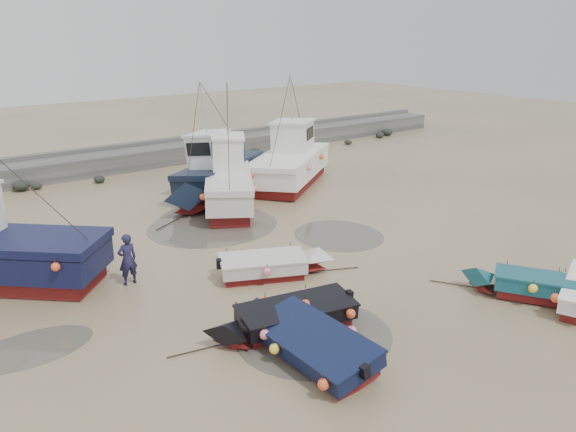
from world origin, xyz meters
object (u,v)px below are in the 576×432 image
Objects in this scene: cabin_boat_3 at (293,161)px; dinghy_1 at (308,336)px; cabin_boat_1 at (228,180)px; dinghy_4 at (285,314)px; cabin_boat_2 at (217,174)px; person at (130,284)px; dinghy_5 at (273,263)px; dinghy_2 at (534,283)px.

dinghy_1 is at bearing -72.19° from cabin_boat_3.
cabin_boat_1 and cabin_boat_3 have the same top height.
dinghy_1 is 0.71× the size of cabin_boat_1.
cabin_boat_1 reaches higher than dinghy_4.
cabin_boat_2 is (0.20, 1.48, 0.00)m from cabin_boat_1.
person is at bearing -96.11° from cabin_boat_3.
dinghy_1 is at bearing 128.33° from cabin_boat_2.
dinghy_4 is at bearing -5.66° from dinghy_5.
cabin_boat_3 is (2.69, 17.02, 0.77)m from dinghy_2.
dinghy_2 and dinghy_4 have the same top height.
cabin_boat_3 is 4.90× the size of person.
cabin_boat_3 is at bearing -151.93° from person.
cabin_boat_1 is (5.54, 13.42, 0.81)m from dinghy_1.
cabin_boat_2 is at bearing -10.64° from dinghy_4.
cabin_boat_2 reaches higher than person.
cabin_boat_3 is at bearing -26.65° from dinghy_4.
dinghy_1 is at bearing 136.00° from dinghy_2.
person is (-10.58, 9.36, -0.56)m from dinghy_2.
dinghy_5 is 0.58× the size of cabin_boat_1.
person is (-7.81, -5.99, -1.36)m from cabin_boat_1.
dinghy_4 is 3.07× the size of person.
cabin_boat_1 is 1.01× the size of cabin_boat_2.
person is at bearing 106.46° from dinghy_1.
cabin_boat_2 is (3.51, 10.07, 0.80)m from dinghy_5.
cabin_boat_2 is at bearing 67.77° from dinghy_2.
dinghy_5 is 0.58× the size of cabin_boat_2.
dinghy_5 is 13.52m from cabin_boat_3.
dinghy_5 is (2.23, 4.83, 0.02)m from dinghy_1.
cabin_boat_1 is at bearing 141.61° from cabin_boat_2.
dinghy_2 is 8.72m from dinghy_4.
dinghy_2 is 2.65× the size of person.
dinghy_2 is at bearing -13.60° from dinghy_1.
dinghy_1 is at bearing 105.07° from person.
dinghy_5 reaches higher than person.
cabin_boat_2 and cabin_boat_3 have the same top height.
cabin_boat_3 is at bearing 50.11° from dinghy_2.
dinghy_1 is 18.69m from cabin_boat_3.
cabin_boat_3 is at bearing -118.58° from cabin_boat_2.
cabin_boat_1 reaches higher than dinghy_5.
dinghy_5 is at bearing 101.05° from dinghy_2.
dinghy_1 is 3.29× the size of person.
cabin_boat_3 is at bearing 163.70° from dinghy_5.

